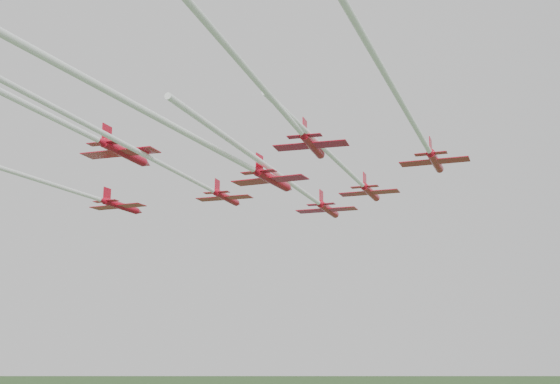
# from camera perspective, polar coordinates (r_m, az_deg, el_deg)

# --- Properties ---
(jet_lead) EXTENTS (19.18, 60.28, 2.92)m
(jet_lead) POSITION_cam_1_polar(r_m,az_deg,el_deg) (99.81, 1.71, 0.14)
(jet_lead) COLOR red
(jet_row2_left) EXTENTS (17.06, 56.81, 2.49)m
(jet_row2_left) POSITION_cam_1_polar(r_m,az_deg,el_deg) (91.36, -7.95, 1.41)
(jet_row2_left) COLOR red
(jet_row2_right) EXTENTS (15.55, 46.11, 2.48)m
(jet_row2_right) POSITION_cam_1_polar(r_m,az_deg,el_deg) (89.05, 5.88, 1.38)
(jet_row2_right) COLOR red
(jet_row3_left) EXTENTS (15.65, 41.16, 2.39)m
(jet_row3_left) POSITION_cam_1_polar(r_m,az_deg,el_deg) (93.41, -16.00, -0.07)
(jet_row3_left) COLOR red
(jet_row3_mid) EXTENTS (25.19, 65.64, 2.89)m
(jet_row3_mid) POSITION_cam_1_polar(r_m,az_deg,el_deg) (73.63, -6.19, 4.01)
(jet_row3_mid) COLOR red
(jet_row3_right) EXTENTS (18.88, 56.79, 2.37)m
(jet_row3_right) POSITION_cam_1_polar(r_m,az_deg,el_deg) (68.65, 10.71, 5.64)
(jet_row3_right) COLOR red
(jet_row4_left) EXTENTS (17.74, 56.97, 2.79)m
(jet_row4_left) POSITION_cam_1_polar(r_m,az_deg,el_deg) (73.77, -18.12, 5.86)
(jet_row4_left) COLOR red
(jet_row4_right) EXTENTS (16.54, 63.55, 2.35)m
(jet_row4_right) POSITION_cam_1_polar(r_m,az_deg,el_deg) (58.05, -1.60, 8.68)
(jet_row4_right) COLOR red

